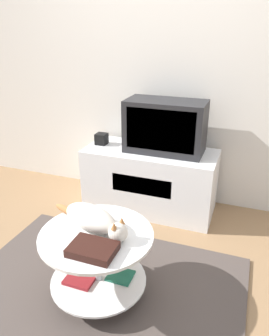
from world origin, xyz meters
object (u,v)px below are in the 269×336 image
object	(u,v)px
dvd_box	(93,249)
tv	(165,126)
speaker	(102,139)
cat	(93,219)

from	to	relation	value
dvd_box	tv	bearing A→B (deg)	89.34
speaker	cat	size ratio (longest dim) A/B	0.17
tv	dvd_box	bearing A→B (deg)	-90.66
cat	speaker	bearing A→B (deg)	132.38
tv	cat	size ratio (longest dim) A/B	1.15
dvd_box	cat	world-z (taller)	cat
speaker	dvd_box	xyz separation A→B (m)	(0.57, -1.31, -0.13)
tv	dvd_box	distance (m)	1.37
speaker	dvd_box	world-z (taller)	speaker
speaker	cat	world-z (taller)	speaker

